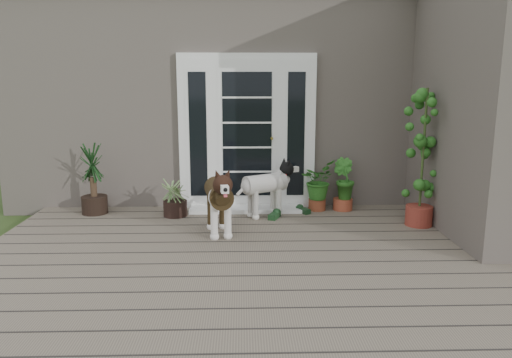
{
  "coord_description": "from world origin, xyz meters",
  "views": [
    {
      "loc": [
        -0.27,
        -4.19,
        1.91
      ],
      "look_at": [
        -0.1,
        1.75,
        0.7
      ],
      "focal_mm": 34.19,
      "sensor_mm": 36.0,
      "label": 1
    }
  ],
  "objects": [
    {
      "name": "white_dog",
      "position": [
        0.03,
        2.11,
        0.45
      ],
      "size": [
        0.85,
        0.68,
        0.65
      ],
      "primitive_type": null,
      "rotation": [
        0.0,
        0.0,
        -1.06
      ],
      "color": "white",
      "rests_on": "deck"
    },
    {
      "name": "clog_left",
      "position": [
        0.56,
        2.26,
        0.16
      ],
      "size": [
        0.24,
        0.3,
        0.08
      ],
      "primitive_type": null,
      "rotation": [
        0.0,
        0.0,
        0.47
      ],
      "color": "black",
      "rests_on": "deck"
    },
    {
      "name": "deck",
      "position": [
        0.0,
        0.4,
        0.06
      ],
      "size": [
        6.2,
        4.6,
        0.12
      ],
      "primitive_type": "cube",
      "color": "#6B5B4C",
      "rests_on": "ground"
    },
    {
      "name": "roof_main",
      "position": [
        0.0,
        4.65,
        3.2
      ],
      "size": [
        7.6,
        4.2,
        0.2
      ],
      "primitive_type": "cube",
      "color": "#2D2826",
      "rests_on": "house_main"
    },
    {
      "name": "brindle_dog",
      "position": [
        -0.55,
        1.36,
        0.48
      ],
      "size": [
        0.52,
        0.92,
        0.73
      ],
      "primitive_type": null,
      "rotation": [
        0.0,
        0.0,
        3.32
      ],
      "color": "#3F2E17",
      "rests_on": "deck"
    },
    {
      "name": "house_main",
      "position": [
        0.0,
        4.65,
        1.55
      ],
      "size": [
        7.4,
        4.0,
        3.1
      ],
      "primitive_type": "cube",
      "color": "#665E54",
      "rests_on": "ground"
    },
    {
      "name": "spider_plant",
      "position": [
        -1.17,
        2.15,
        0.4
      ],
      "size": [
        0.67,
        0.67,
        0.56
      ],
      "primitive_type": null,
      "rotation": [
        0.0,
        0.0,
        0.35
      ],
      "color": "#899C60",
      "rests_on": "deck"
    },
    {
      "name": "herb_c",
      "position": [
        2.33,
        2.3,
        0.37
      ],
      "size": [
        0.35,
        0.35,
        0.5
      ],
      "primitive_type": "imported",
      "rotation": [
        0.0,
        0.0,
        4.79
      ],
      "color": "#28641C",
      "rests_on": "deck"
    },
    {
      "name": "house_wing",
      "position": [
        2.9,
        1.5,
        1.55
      ],
      "size": [
        1.6,
        2.4,
        3.1
      ],
      "primitive_type": "cube",
      "color": "#665E54",
      "rests_on": "ground"
    },
    {
      "name": "herb_a",
      "position": [
        0.78,
        2.4,
        0.43
      ],
      "size": [
        0.66,
        0.66,
        0.63
      ],
      "primitive_type": "imported",
      "rotation": [
        0.0,
        0.0,
        1.1
      ],
      "color": "#205719",
      "rests_on": "deck"
    },
    {
      "name": "door_unit",
      "position": [
        -0.2,
        2.6,
        1.19
      ],
      "size": [
        1.9,
        0.14,
        2.15
      ],
      "primitive_type": "cube",
      "color": "white",
      "rests_on": "deck"
    },
    {
      "name": "sapling",
      "position": [
        1.94,
        1.63,
        1.0
      ],
      "size": [
        0.56,
        0.56,
        1.76
      ],
      "primitive_type": null,
      "rotation": [
        0.0,
        0.0,
        -0.09
      ],
      "color": "#19591A",
      "rests_on": "deck"
    },
    {
      "name": "yucca",
      "position": [
        -2.29,
        2.31,
        0.59
      ],
      "size": [
        0.68,
        0.68,
        0.95
      ],
      "primitive_type": null,
      "rotation": [
        0.0,
        0.0,
        -0.05
      ],
      "color": "black",
      "rests_on": "deck"
    },
    {
      "name": "clog_right",
      "position": [
        0.15,
        2.0,
        0.16
      ],
      "size": [
        0.24,
        0.33,
        0.09
      ],
      "primitive_type": null,
      "rotation": [
        0.0,
        0.0,
        -0.39
      ],
      "color": "#163719",
      "rests_on": "deck"
    },
    {
      "name": "herb_b",
      "position": [
        1.14,
        2.4,
        0.38
      ],
      "size": [
        0.49,
        0.49,
        0.52
      ],
      "primitive_type": "imported",
      "rotation": [
        0.0,
        0.0,
        2.23
      ],
      "color": "#2B5D1A",
      "rests_on": "deck"
    },
    {
      "name": "door_step",
      "position": [
        -0.2,
        2.4,
        0.14
      ],
      "size": [
        1.6,
        0.4,
        0.05
      ],
      "primitive_type": "cube",
      "color": "white",
      "rests_on": "deck"
    }
  ]
}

